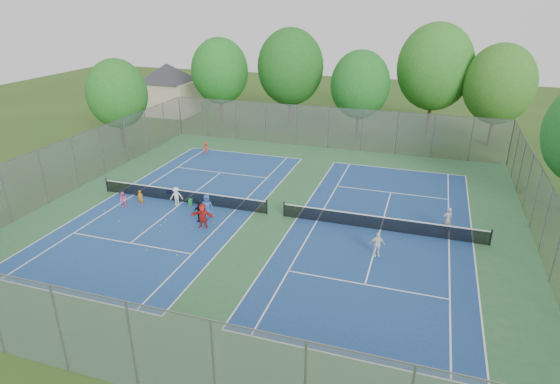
{
  "coord_description": "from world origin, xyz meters",
  "views": [
    {
      "loc": [
        9.14,
        -26.96,
        13.6
      ],
      "look_at": [
        0.0,
        1.0,
        1.3
      ],
      "focal_mm": 30.0,
      "sensor_mm": 36.0,
      "label": 1
    }
  ],
  "objects_px": {
    "net_left": "(183,196)",
    "ball_hopper": "(191,202)",
    "net_right": "(381,224)",
    "instructor": "(447,220)",
    "ball_crate": "(169,191)"
  },
  "relations": [
    {
      "from": "net_left",
      "to": "ball_crate",
      "type": "height_order",
      "value": "net_left"
    },
    {
      "from": "net_right",
      "to": "instructor",
      "type": "xyz_separation_m",
      "value": [
        3.92,
        1.1,
        0.36
      ]
    },
    {
      "from": "ball_crate",
      "to": "net_left",
      "type": "bearing_deg",
      "value": -32.37
    },
    {
      "from": "net_right",
      "to": "ball_hopper",
      "type": "bearing_deg",
      "value": -178.63
    },
    {
      "from": "net_left",
      "to": "ball_crate",
      "type": "xyz_separation_m",
      "value": [
        -1.78,
        1.13,
        -0.29
      ]
    },
    {
      "from": "net_left",
      "to": "ball_hopper",
      "type": "distance_m",
      "value": 0.88
    },
    {
      "from": "net_left",
      "to": "ball_hopper",
      "type": "bearing_deg",
      "value": -21.69
    },
    {
      "from": "net_left",
      "to": "ball_hopper",
      "type": "height_order",
      "value": "net_left"
    },
    {
      "from": "instructor",
      "to": "net_right",
      "type": "bearing_deg",
      "value": -9.87
    },
    {
      "from": "net_right",
      "to": "ball_hopper",
      "type": "height_order",
      "value": "net_right"
    },
    {
      "from": "net_left",
      "to": "ball_hopper",
      "type": "relative_size",
      "value": 25.87
    },
    {
      "from": "net_right",
      "to": "instructor",
      "type": "relative_size",
      "value": 7.89
    },
    {
      "from": "net_left",
      "to": "net_right",
      "type": "distance_m",
      "value": 14.0
    },
    {
      "from": "net_right",
      "to": "ball_hopper",
      "type": "relative_size",
      "value": 25.87
    },
    {
      "from": "ball_crate",
      "to": "instructor",
      "type": "relative_size",
      "value": 0.24
    }
  ]
}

